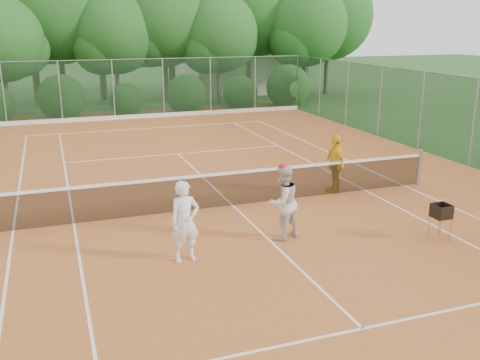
% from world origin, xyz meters
% --- Properties ---
extents(ground, '(120.00, 120.00, 0.00)m').
position_xyz_m(ground, '(0.00, 0.00, 0.00)').
color(ground, '#254D1B').
rests_on(ground, ground).
extents(clay_court, '(18.00, 36.00, 0.02)m').
position_xyz_m(clay_court, '(0.00, 0.00, 0.01)').
color(clay_court, '#BB672B').
rests_on(clay_court, ground).
extents(club_building, '(8.00, 5.00, 3.00)m').
position_xyz_m(club_building, '(9.00, 24.00, 1.50)').
color(club_building, beige).
rests_on(club_building, ground).
extents(tennis_net, '(11.97, 0.10, 1.10)m').
position_xyz_m(tennis_net, '(0.00, 0.00, 0.53)').
color(tennis_net, gray).
rests_on(tennis_net, clay_court).
extents(player_white, '(0.66, 0.47, 1.69)m').
position_xyz_m(player_white, '(-2.03, -2.91, 0.87)').
color(player_white, white).
rests_on(player_white, clay_court).
extents(player_center_grp, '(1.01, 0.89, 1.76)m').
position_xyz_m(player_center_grp, '(0.32, -2.50, 0.89)').
color(player_center_grp, beige).
rests_on(player_center_grp, clay_court).
extents(player_yellow, '(0.49, 1.03, 1.70)m').
position_xyz_m(player_yellow, '(3.18, 0.23, 0.87)').
color(player_yellow, yellow).
rests_on(player_yellow, clay_court).
extents(ball_hopper, '(0.36, 0.36, 0.83)m').
position_xyz_m(ball_hopper, '(3.64, -3.76, 0.68)').
color(ball_hopper, gray).
rests_on(ball_hopper, clay_court).
extents(stray_ball_a, '(0.07, 0.07, 0.07)m').
position_xyz_m(stray_ball_a, '(-3.10, 9.75, 0.05)').
color(stray_ball_a, gold).
rests_on(stray_ball_a, clay_court).
extents(stray_ball_b, '(0.07, 0.07, 0.07)m').
position_xyz_m(stray_ball_b, '(-1.10, 12.17, 0.05)').
color(stray_ball_b, yellow).
rests_on(stray_ball_b, clay_court).
extents(stray_ball_c, '(0.07, 0.07, 0.07)m').
position_xyz_m(stray_ball_c, '(1.31, 11.32, 0.05)').
color(stray_ball_c, '#B0CC2F').
rests_on(stray_ball_c, clay_court).
extents(court_markings, '(11.03, 23.83, 0.01)m').
position_xyz_m(court_markings, '(0.00, 0.00, 0.02)').
color(court_markings, white).
rests_on(court_markings, clay_court).
extents(fence_back, '(18.07, 0.07, 3.00)m').
position_xyz_m(fence_back, '(0.00, 15.00, 1.52)').
color(fence_back, '#19381E').
rests_on(fence_back, clay_court).
extents(tropical_treeline, '(32.10, 8.49, 15.03)m').
position_xyz_m(tropical_treeline, '(1.43, 20.22, 5.11)').
color(tropical_treeline, brown).
rests_on(tropical_treeline, ground).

